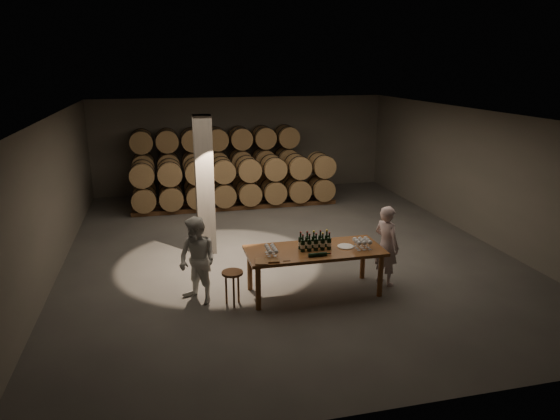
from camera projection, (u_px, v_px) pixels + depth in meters
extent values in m
plane|color=#4D4A48|center=(283.00, 248.00, 12.04)|extent=(12.00, 12.00, 0.00)
plane|color=#605E59|center=(283.00, 114.00, 11.13)|extent=(12.00, 12.00, 0.00)
plane|color=#625E54|center=(242.00, 144.00, 17.18)|extent=(10.00, 0.00, 10.00)
plane|color=#625E54|center=(402.00, 296.00, 5.99)|extent=(10.00, 0.00, 10.00)
plane|color=#625E54|center=(52.00, 196.00, 10.47)|extent=(0.00, 12.00, 12.00)
plane|color=#625E54|center=(474.00, 173.00, 12.70)|extent=(0.00, 12.00, 12.00)
cube|color=#676159|center=(205.00, 186.00, 11.37)|extent=(0.40, 0.40, 3.20)
cylinder|color=brown|center=(258.00, 288.00, 8.92)|extent=(0.10, 0.10, 0.84)
cylinder|color=brown|center=(380.00, 276.00, 9.45)|extent=(0.10, 0.10, 0.84)
cylinder|color=brown|center=(250.00, 270.00, 9.72)|extent=(0.10, 0.10, 0.84)
cylinder|color=brown|center=(363.00, 259.00, 10.25)|extent=(0.10, 0.10, 0.84)
cube|color=brown|center=(315.00, 251.00, 9.46)|extent=(2.60, 1.10, 0.06)
cube|color=brown|center=(219.00, 197.00, 16.38)|extent=(5.48, 0.10, 0.12)
cube|color=brown|center=(217.00, 193.00, 16.94)|extent=(5.48, 0.10, 0.12)
cylinder|color=olive|center=(145.00, 187.00, 16.02)|extent=(0.70, 0.95, 0.70)
cylinder|color=black|center=(145.00, 189.00, 15.78)|extent=(0.73, 0.04, 0.73)
cylinder|color=black|center=(145.00, 185.00, 16.26)|extent=(0.73, 0.04, 0.73)
cylinder|color=olive|center=(170.00, 186.00, 16.19)|extent=(0.70, 0.95, 0.70)
cylinder|color=black|center=(170.00, 187.00, 15.95)|extent=(0.73, 0.04, 0.73)
cylinder|color=black|center=(170.00, 184.00, 16.44)|extent=(0.73, 0.04, 0.73)
cylinder|color=olive|center=(194.00, 184.00, 16.37)|extent=(0.70, 0.95, 0.70)
cylinder|color=black|center=(195.00, 186.00, 16.12)|extent=(0.73, 0.04, 0.73)
cylinder|color=black|center=(194.00, 183.00, 16.61)|extent=(0.73, 0.04, 0.73)
cylinder|color=olive|center=(218.00, 183.00, 16.54)|extent=(0.70, 0.95, 0.70)
cylinder|color=black|center=(219.00, 185.00, 16.30)|extent=(0.73, 0.04, 0.73)
cylinder|color=black|center=(217.00, 181.00, 16.78)|extent=(0.73, 0.04, 0.73)
cylinder|color=olive|center=(241.00, 182.00, 16.72)|extent=(0.70, 0.95, 0.70)
cylinder|color=black|center=(242.00, 184.00, 16.47)|extent=(0.73, 0.04, 0.73)
cylinder|color=black|center=(240.00, 180.00, 16.96)|extent=(0.73, 0.04, 0.73)
cylinder|color=olive|center=(264.00, 181.00, 16.89)|extent=(0.70, 0.95, 0.70)
cylinder|color=black|center=(265.00, 182.00, 16.65)|extent=(0.73, 0.04, 0.73)
cylinder|color=black|center=(262.00, 179.00, 17.13)|extent=(0.73, 0.04, 0.73)
cylinder|color=olive|center=(286.00, 179.00, 17.06)|extent=(0.70, 0.95, 0.70)
cylinder|color=black|center=(288.00, 181.00, 16.82)|extent=(0.73, 0.04, 0.73)
cylinder|color=black|center=(284.00, 178.00, 17.31)|extent=(0.73, 0.04, 0.73)
cylinder|color=olive|center=(143.00, 164.00, 15.81)|extent=(0.70, 0.95, 0.70)
cylinder|color=black|center=(143.00, 166.00, 15.57)|extent=(0.73, 0.04, 0.73)
cylinder|color=black|center=(144.00, 163.00, 16.05)|extent=(0.73, 0.04, 0.73)
cylinder|color=olive|center=(168.00, 163.00, 15.98)|extent=(0.70, 0.95, 0.70)
cylinder|color=black|center=(169.00, 165.00, 15.74)|extent=(0.73, 0.04, 0.73)
cylinder|color=black|center=(168.00, 162.00, 16.23)|extent=(0.73, 0.04, 0.73)
cylinder|color=olive|center=(193.00, 162.00, 16.16)|extent=(0.70, 0.95, 0.70)
cylinder|color=black|center=(194.00, 164.00, 15.92)|extent=(0.73, 0.04, 0.73)
cylinder|color=black|center=(192.00, 161.00, 16.40)|extent=(0.73, 0.04, 0.73)
cylinder|color=olive|center=(217.00, 161.00, 16.33)|extent=(0.70, 0.95, 0.70)
cylinder|color=black|center=(218.00, 163.00, 16.09)|extent=(0.73, 0.04, 0.73)
cylinder|color=black|center=(216.00, 160.00, 16.57)|extent=(0.73, 0.04, 0.73)
cylinder|color=olive|center=(241.00, 160.00, 16.51)|extent=(0.70, 0.95, 0.70)
cylinder|color=black|center=(242.00, 161.00, 16.26)|extent=(0.73, 0.04, 0.73)
cylinder|color=black|center=(239.00, 159.00, 16.75)|extent=(0.73, 0.04, 0.73)
cylinder|color=olive|center=(264.00, 159.00, 16.68)|extent=(0.70, 0.95, 0.70)
cylinder|color=black|center=(265.00, 160.00, 16.44)|extent=(0.73, 0.04, 0.73)
cylinder|color=black|center=(262.00, 158.00, 16.92)|extent=(0.73, 0.04, 0.73)
cylinder|color=olive|center=(286.00, 158.00, 16.85)|extent=(0.70, 0.95, 0.70)
cylinder|color=black|center=(288.00, 159.00, 16.61)|extent=(0.73, 0.04, 0.73)
cylinder|color=black|center=(284.00, 157.00, 17.10)|extent=(0.73, 0.04, 0.73)
cylinder|color=olive|center=(141.00, 141.00, 15.60)|extent=(0.70, 0.95, 0.70)
cylinder|color=black|center=(141.00, 142.00, 15.36)|extent=(0.73, 0.04, 0.73)
cylinder|color=black|center=(142.00, 140.00, 15.84)|extent=(0.73, 0.04, 0.73)
cylinder|color=olive|center=(167.00, 140.00, 15.78)|extent=(0.70, 0.95, 0.70)
cylinder|color=black|center=(167.00, 141.00, 15.53)|extent=(0.73, 0.04, 0.73)
cylinder|color=black|center=(167.00, 139.00, 16.02)|extent=(0.73, 0.04, 0.73)
cylinder|color=olive|center=(192.00, 139.00, 15.95)|extent=(0.70, 0.95, 0.70)
cylinder|color=black|center=(192.00, 141.00, 15.71)|extent=(0.73, 0.04, 0.73)
cylinder|color=black|center=(191.00, 138.00, 16.19)|extent=(0.73, 0.04, 0.73)
cylinder|color=olive|center=(216.00, 139.00, 16.12)|extent=(0.70, 0.95, 0.70)
cylinder|color=black|center=(217.00, 140.00, 15.88)|extent=(0.73, 0.04, 0.73)
cylinder|color=black|center=(215.00, 137.00, 16.37)|extent=(0.73, 0.04, 0.73)
cylinder|color=olive|center=(240.00, 138.00, 16.30)|extent=(0.70, 0.95, 0.70)
cylinder|color=black|center=(241.00, 139.00, 16.05)|extent=(0.73, 0.04, 0.73)
cylinder|color=black|center=(239.00, 137.00, 16.54)|extent=(0.73, 0.04, 0.73)
cylinder|color=olive|center=(263.00, 137.00, 16.47)|extent=(0.70, 0.95, 0.70)
cylinder|color=black|center=(265.00, 138.00, 16.23)|extent=(0.73, 0.04, 0.73)
cylinder|color=black|center=(262.00, 136.00, 16.71)|extent=(0.73, 0.04, 0.73)
cylinder|color=olive|center=(286.00, 136.00, 16.64)|extent=(0.70, 0.95, 0.70)
cylinder|color=black|center=(288.00, 137.00, 16.40)|extent=(0.73, 0.04, 0.73)
cylinder|color=black|center=(284.00, 135.00, 16.89)|extent=(0.73, 0.04, 0.73)
cube|color=brown|center=(238.00, 208.00, 15.16)|extent=(6.26, 0.10, 0.12)
cube|color=brown|center=(235.00, 203.00, 15.72)|extent=(6.26, 0.10, 0.12)
cylinder|color=olive|center=(144.00, 198.00, 14.71)|extent=(0.70, 0.95, 0.70)
cylinder|color=black|center=(144.00, 200.00, 14.47)|extent=(0.73, 0.04, 0.73)
cylinder|color=black|center=(144.00, 196.00, 14.96)|extent=(0.73, 0.04, 0.73)
cylinder|color=olive|center=(171.00, 196.00, 14.89)|extent=(0.70, 0.95, 0.70)
cylinder|color=black|center=(171.00, 199.00, 14.64)|extent=(0.73, 0.04, 0.73)
cylinder|color=black|center=(171.00, 194.00, 15.13)|extent=(0.73, 0.04, 0.73)
cylinder|color=olive|center=(197.00, 195.00, 15.06)|extent=(0.70, 0.95, 0.70)
cylinder|color=black|center=(198.00, 197.00, 14.82)|extent=(0.73, 0.04, 0.73)
cylinder|color=black|center=(197.00, 193.00, 15.30)|extent=(0.73, 0.04, 0.73)
cylinder|color=olive|center=(223.00, 193.00, 15.23)|extent=(0.70, 0.95, 0.70)
cylinder|color=black|center=(224.00, 195.00, 14.99)|extent=(0.73, 0.04, 0.73)
cylinder|color=black|center=(222.00, 191.00, 15.48)|extent=(0.73, 0.04, 0.73)
cylinder|color=olive|center=(248.00, 192.00, 15.41)|extent=(0.70, 0.95, 0.70)
cylinder|color=black|center=(250.00, 194.00, 15.17)|extent=(0.73, 0.04, 0.73)
cylinder|color=black|center=(247.00, 190.00, 15.65)|extent=(0.73, 0.04, 0.73)
cylinder|color=olive|center=(273.00, 190.00, 15.58)|extent=(0.70, 0.95, 0.70)
cylinder|color=black|center=(275.00, 192.00, 15.34)|extent=(0.73, 0.04, 0.73)
cylinder|color=black|center=(271.00, 188.00, 15.83)|extent=(0.73, 0.04, 0.73)
cylinder|color=olive|center=(297.00, 189.00, 15.76)|extent=(0.70, 0.95, 0.70)
cylinder|color=black|center=(299.00, 191.00, 15.51)|extent=(0.73, 0.04, 0.73)
cylinder|color=black|center=(295.00, 187.00, 16.00)|extent=(0.73, 0.04, 0.73)
cylinder|color=olive|center=(320.00, 188.00, 15.93)|extent=(0.70, 0.95, 0.70)
cylinder|color=black|center=(323.00, 190.00, 15.69)|extent=(0.73, 0.04, 0.73)
cylinder|color=black|center=(318.00, 186.00, 16.17)|extent=(0.73, 0.04, 0.73)
cylinder|color=olive|center=(142.00, 173.00, 14.50)|extent=(0.70, 0.95, 0.70)
cylinder|color=black|center=(142.00, 175.00, 14.26)|extent=(0.73, 0.04, 0.73)
cylinder|color=black|center=(142.00, 172.00, 14.75)|extent=(0.73, 0.04, 0.73)
cylinder|color=olive|center=(170.00, 172.00, 14.68)|extent=(0.70, 0.95, 0.70)
cylinder|color=black|center=(170.00, 174.00, 14.44)|extent=(0.73, 0.04, 0.73)
cylinder|color=black|center=(169.00, 170.00, 14.92)|extent=(0.73, 0.04, 0.73)
cylinder|color=olive|center=(196.00, 171.00, 14.85)|extent=(0.70, 0.95, 0.70)
cylinder|color=black|center=(197.00, 173.00, 14.61)|extent=(0.73, 0.04, 0.73)
cylinder|color=black|center=(196.00, 169.00, 15.09)|extent=(0.73, 0.04, 0.73)
cylinder|color=olive|center=(222.00, 170.00, 15.03)|extent=(0.70, 0.95, 0.70)
cylinder|color=black|center=(223.00, 171.00, 14.78)|extent=(0.73, 0.04, 0.73)
cylinder|color=black|center=(221.00, 168.00, 15.27)|extent=(0.73, 0.04, 0.73)
cylinder|color=olive|center=(248.00, 168.00, 15.20)|extent=(0.70, 0.95, 0.70)
cylinder|color=black|center=(249.00, 170.00, 14.96)|extent=(0.73, 0.04, 0.73)
cylinder|color=black|center=(246.00, 167.00, 15.44)|extent=(0.73, 0.04, 0.73)
cylinder|color=olive|center=(273.00, 167.00, 15.37)|extent=(0.70, 0.95, 0.70)
cylinder|color=black|center=(275.00, 169.00, 15.13)|extent=(0.73, 0.04, 0.73)
cylinder|color=black|center=(271.00, 166.00, 15.62)|extent=(0.73, 0.04, 0.73)
cylinder|color=olive|center=(297.00, 166.00, 15.55)|extent=(0.70, 0.95, 0.70)
cylinder|color=black|center=(299.00, 168.00, 15.30)|extent=(0.73, 0.04, 0.73)
cylinder|color=black|center=(295.00, 164.00, 15.79)|extent=(0.73, 0.04, 0.73)
cylinder|color=olive|center=(321.00, 165.00, 15.72)|extent=(0.70, 0.95, 0.70)
cylinder|color=black|center=(324.00, 166.00, 15.48)|extent=(0.73, 0.04, 0.73)
cylinder|color=black|center=(318.00, 163.00, 15.96)|extent=(0.73, 0.04, 0.73)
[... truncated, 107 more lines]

